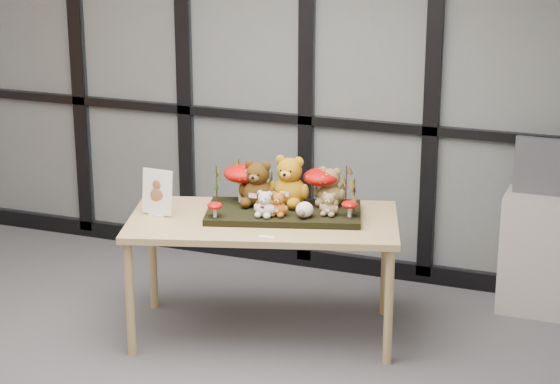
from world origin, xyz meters
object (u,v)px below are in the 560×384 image
at_px(bear_small_yellow, 279,203).
at_px(sign_holder, 157,195).
at_px(mushroom_back_left, 242,182).
at_px(mushroom_front_left, 215,209).
at_px(display_table, 263,229).
at_px(bear_brown_medium, 258,181).
at_px(diorama_tray, 284,213).
at_px(cabinet, 548,255).
at_px(bear_pooh_yellow, 290,178).
at_px(bear_white_bow, 265,202).
at_px(monitor, 556,168).
at_px(bear_tan_back, 330,184).
at_px(mushroom_front_right, 350,208).
at_px(mushroom_back_right, 321,185).
at_px(bear_beige_small, 329,203).
at_px(plush_cream_hedgehog, 305,209).

relative_size(bear_small_yellow, sign_holder, 0.57).
distance_m(mushroom_back_left, mushroom_front_left, 0.33).
relative_size(display_table, bear_brown_medium, 5.66).
bearing_deg(diorama_tray, mushroom_back_left, 151.93).
relative_size(display_table, cabinet, 2.25).
bearing_deg(bear_brown_medium, bear_pooh_yellow, 8.89).
bearing_deg(bear_white_bow, mushroom_back_left, 120.57).
distance_m(bear_pooh_yellow, monitor, 1.63).
xyz_separation_m(bear_brown_medium, cabinet, (1.61, 0.82, -0.54)).
xyz_separation_m(bear_brown_medium, monitor, (1.61, 0.84, 0.02)).
bearing_deg(monitor, bear_brown_medium, -152.42).
distance_m(display_table, mushroom_front_left, 0.32).
distance_m(display_table, bear_tan_back, 0.48).
distance_m(mushroom_front_right, cabinet, 1.40).
xyz_separation_m(mushroom_back_left, sign_holder, (-0.41, -0.31, -0.04)).
distance_m(bear_brown_medium, monitor, 1.81).
height_order(bear_brown_medium, mushroom_back_right, bear_brown_medium).
relative_size(mushroom_back_left, monitor, 0.50).
distance_m(bear_brown_medium, bear_beige_small, 0.45).
bearing_deg(monitor, mushroom_front_right, -140.76).
relative_size(bear_tan_back, monitor, 0.51).
bearing_deg(mushroom_back_right, bear_white_bow, -124.86).
bearing_deg(bear_tan_back, plush_cream_hedgehog, -120.05).
relative_size(diorama_tray, bear_small_yellow, 5.72).
xyz_separation_m(bear_tan_back, mushroom_back_right, (-0.05, -0.00, -0.01)).
distance_m(bear_white_bow, cabinet, 1.85).
bearing_deg(bear_tan_back, bear_white_bow, -146.78).
xyz_separation_m(plush_cream_hedgehog, mushroom_front_right, (0.24, 0.10, 0.00)).
relative_size(bear_beige_small, plush_cream_hedgehog, 1.51).
relative_size(mushroom_back_right, monitor, 0.48).
relative_size(bear_small_yellow, mushroom_back_left, 0.63).
distance_m(bear_pooh_yellow, plush_cream_hedgehog, 0.27).
height_order(bear_beige_small, mushroom_front_right, bear_beige_small).
distance_m(mushroom_back_right, mushroom_front_left, 0.66).
relative_size(bear_small_yellow, cabinet, 0.21).
relative_size(mushroom_back_left, mushroom_back_right, 1.05).
distance_m(plush_cream_hedgehog, cabinet, 1.64).
relative_size(bear_brown_medium, sign_holder, 1.10).
xyz_separation_m(bear_tan_back, bear_small_yellow, (-0.21, -0.29, -0.05)).
bearing_deg(bear_small_yellow, mushroom_back_right, 44.17).
distance_m(diorama_tray, bear_pooh_yellow, 0.21).
height_order(bear_brown_medium, bear_beige_small, bear_brown_medium).
bearing_deg(bear_beige_small, mushroom_front_right, -11.23).
height_order(bear_tan_back, monitor, monitor).
bearing_deg(display_table, mushroom_back_right, 28.34).
xyz_separation_m(bear_brown_medium, mushroom_front_right, (0.57, -0.01, -0.10)).
height_order(bear_small_yellow, sign_holder, sign_holder).
distance_m(diorama_tray, bear_tan_back, 0.32).
xyz_separation_m(diorama_tray, bear_brown_medium, (-0.17, 0.02, 0.17)).
xyz_separation_m(diorama_tray, mushroom_front_left, (-0.32, -0.27, 0.07)).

